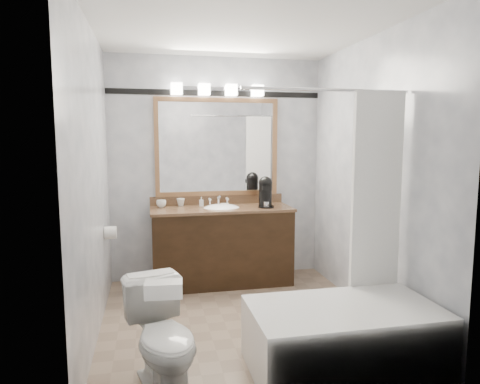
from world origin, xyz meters
The scene contains 14 objects.
room centered at (0.00, 0.00, 1.25)m, with size 2.42×2.62×2.52m.
vanity centered at (0.00, 1.02, 0.44)m, with size 1.53×0.58×0.97m.
mirror centered at (0.00, 1.28, 1.50)m, with size 1.40×0.04×1.10m.
vanity_light_bar centered at (0.00, 1.23, 2.13)m, with size 1.02×0.14×0.12m.
accent_stripe centered at (0.00, 1.29, 2.10)m, with size 2.40×0.01×0.06m, color black.
bathtub centered at (0.55, -0.90, 0.28)m, with size 1.30×0.75×1.96m.
tp_roll centered at (-1.14, 0.66, 0.70)m, with size 0.12×0.12×0.11m, color white.
toilet centered at (-0.70, -0.92, 0.35)m, with size 0.39×0.68×0.69m, color white.
tissue_box centered at (-0.70, -1.12, 0.73)m, with size 0.22×0.12×0.09m, color white.
coffee_maker centered at (0.48, 0.97, 1.02)m, with size 0.17×0.22×0.34m.
cup_left centered at (-0.64, 1.15, 0.89)m, with size 0.10×0.10×0.08m, color white.
cup_right centered at (-0.43, 1.22, 0.89)m, with size 0.09×0.09×0.08m, color white.
soap_bottle_a centered at (-0.20, 1.16, 0.90)m, with size 0.05×0.05×0.10m, color white.
soap_bar centered at (0.06, 1.13, 0.86)m, with size 0.08×0.05×0.03m, color beige.
Camera 1 is at (-0.76, -3.53, 1.59)m, focal length 32.00 mm.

